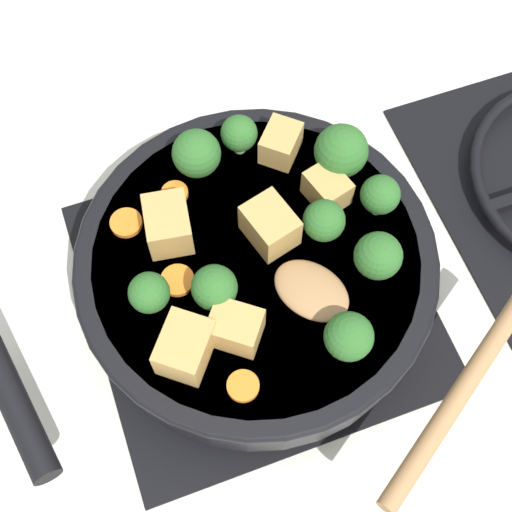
{
  "coord_description": "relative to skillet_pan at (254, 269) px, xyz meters",
  "views": [
    {
      "loc": [
        0.25,
        -0.09,
        0.63
      ],
      "look_at": [
        0.0,
        0.0,
        0.08
      ],
      "focal_mm": 50.0,
      "sensor_mm": 36.0,
      "label": 1
    }
  ],
  "objects": [
    {
      "name": "ground_plane",
      "position": [
        -0.0,
        0.0,
        -0.06
      ],
      "size": [
        2.4,
        2.4,
        0.0
      ],
      "primitive_type": "plane",
      "color": "silver"
    },
    {
      "name": "front_burner_grate",
      "position": [
        -0.0,
        0.0,
        -0.05
      ],
      "size": [
        0.31,
        0.31,
        0.03
      ],
      "color": "black",
      "rests_on": "ground_plane"
    },
    {
      "name": "skillet_pan",
      "position": [
        0.0,
        0.0,
        0.0
      ],
      "size": [
        0.32,
        0.41,
        0.06
      ],
      "color": "black",
      "rests_on": "front_burner_grate"
    },
    {
      "name": "wooden_spoon",
      "position": [
        0.11,
        0.08,
        0.03
      ],
      "size": [
        0.23,
        0.21,
        0.02
      ],
      "color": "#A87A4C",
      "rests_on": "skillet_pan"
    },
    {
      "name": "tofu_cube_center_large",
      "position": [
        -0.03,
        0.08,
        0.04
      ],
      "size": [
        0.04,
        0.04,
        0.03
      ],
      "primitive_type": "cube",
      "rotation": [
        0.0,
        0.0,
        0.27
      ],
      "color": "tan",
      "rests_on": "skillet_pan"
    },
    {
      "name": "tofu_cube_near_handle",
      "position": [
        -0.09,
        0.06,
        0.04
      ],
      "size": [
        0.05,
        0.05,
        0.03
      ],
      "primitive_type": "cube",
      "rotation": [
        0.0,
        0.0,
        5.55
      ],
      "color": "tan",
      "rests_on": "skillet_pan"
    },
    {
      "name": "tofu_cube_east_chunk",
      "position": [
        -0.05,
        -0.06,
        0.04
      ],
      "size": [
        0.05,
        0.04,
        0.04
      ],
      "primitive_type": "cube",
      "rotation": [
        0.0,
        0.0,
        2.99
      ],
      "color": "tan",
      "rests_on": "skillet_pan"
    },
    {
      "name": "tofu_cube_west_chunk",
      "position": [
        0.06,
        -0.08,
        0.04
      ],
      "size": [
        0.06,
        0.06,
        0.04
      ],
      "primitive_type": "cube",
      "rotation": [
        0.0,
        0.0,
        5.61
      ],
      "color": "tan",
      "rests_on": "skillet_pan"
    },
    {
      "name": "tofu_cube_back_piece",
      "position": [
        0.06,
        -0.04,
        0.04
      ],
      "size": [
        0.05,
        0.05,
        0.03
      ],
      "primitive_type": "cube",
      "rotation": [
        0.0,
        0.0,
        0.91
      ],
      "color": "tan",
      "rests_on": "skillet_pan"
    },
    {
      "name": "tofu_cube_front_piece",
      "position": [
        -0.02,
        0.02,
        0.04
      ],
      "size": [
        0.05,
        0.05,
        0.04
      ],
      "primitive_type": "cube",
      "rotation": [
        0.0,
        0.0,
        3.41
      ],
      "color": "tan",
      "rests_on": "skillet_pan"
    },
    {
      "name": "broccoli_floret_near_spoon",
      "position": [
        0.0,
        0.06,
        0.05
      ],
      "size": [
        0.04,
        0.04,
        0.04
      ],
      "color": "#709956",
      "rests_on": "skillet_pan"
    },
    {
      "name": "broccoli_floret_center_top",
      "position": [
        -0.1,
        -0.02,
        0.05
      ],
      "size": [
        0.04,
        0.04,
        0.05
      ],
      "color": "#709956",
      "rests_on": "skillet_pan"
    },
    {
      "name": "broccoli_floret_east_rim",
      "position": [
        -0.11,
        0.03,
        0.05
      ],
      "size": [
        0.03,
        0.03,
        0.04
      ],
      "color": "#709956",
      "rests_on": "skillet_pan"
    },
    {
      "name": "broccoli_floret_west_rim",
      "position": [
        0.1,
        0.04,
        0.05
      ],
      "size": [
        0.04,
        0.04,
        0.05
      ],
      "color": "#709956",
      "rests_on": "skillet_pan"
    },
    {
      "name": "broccoli_floret_north_edge",
      "position": [
        0.05,
        0.09,
        0.05
      ],
      "size": [
        0.04,
        0.04,
        0.05
      ],
      "color": "#709956",
      "rests_on": "skillet_pan"
    },
    {
      "name": "broccoli_floret_south_cluster",
      "position": [
        0.01,
        -0.09,
        0.05
      ],
      "size": [
        0.03,
        0.03,
        0.04
      ],
      "color": "#709956",
      "rests_on": "skillet_pan"
    },
    {
      "name": "broccoli_floret_mid_floret",
      "position": [
        0.03,
        -0.04,
        0.05
      ],
      "size": [
        0.04,
        0.04,
        0.05
      ],
      "color": "#709956",
      "rests_on": "skillet_pan"
    },
    {
      "name": "broccoli_floret_small_inner",
      "position": [
        -0.01,
        0.12,
        0.05
      ],
      "size": [
        0.03,
        0.03,
        0.04
      ],
      "color": "#709956",
      "rests_on": "skillet_pan"
    },
    {
      "name": "broccoli_floret_tall_stem",
      "position": [
        -0.06,
        0.1,
        0.06
      ],
      "size": [
        0.05,
        0.05,
        0.05
      ],
      "color": "#709956",
      "rests_on": "skillet_pan"
    },
    {
      "name": "carrot_slice_orange_thin",
      "position": [
        -0.08,
        -0.05,
        0.03
      ],
      "size": [
        0.02,
        0.02,
        0.01
      ],
      "primitive_type": "cylinder",
      "color": "orange",
      "rests_on": "skillet_pan"
    },
    {
      "name": "carrot_slice_near_center",
      "position": [
        0.0,
        -0.07,
        0.03
      ],
      "size": [
        0.03,
        0.03,
        0.01
      ],
      "primitive_type": "cylinder",
      "color": "orange",
      "rests_on": "skillet_pan"
    },
    {
      "name": "carrot_slice_edge_slice",
      "position": [
        -0.07,
        -0.09,
        0.03
      ],
      "size": [
        0.03,
        0.03,
        0.01
      ],
      "primitive_type": "cylinder",
      "color": "orange",
      "rests_on": "skillet_pan"
    },
    {
      "name": "carrot_slice_under_broccoli",
      "position": [
        0.1,
        -0.05,
        0.03
      ],
      "size": [
        0.03,
        0.03,
        0.01
      ],
      "primitive_type": "cylinder",
      "color": "orange",
      "rests_on": "skillet_pan"
    }
  ]
}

